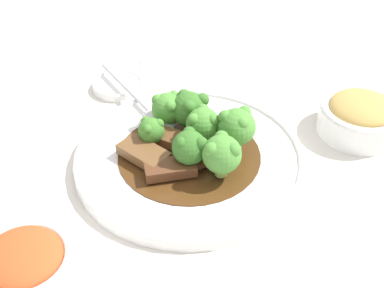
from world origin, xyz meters
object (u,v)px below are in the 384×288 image
side_bowl_kimchi (28,265)px  sauce_dish (120,85)px  broccoli_floret_2 (240,126)px  broccoli_floret_3 (194,147)px  main_plate (192,158)px  broccoli_floret_6 (225,154)px  beef_strip_1 (182,142)px  broccoli_floret_4 (154,130)px  serving_spoon (156,113)px  beef_strip_0 (214,156)px  beef_strip_2 (173,168)px  broccoli_floret_5 (170,108)px  broccoli_floret_0 (206,124)px  broccoli_floret_1 (194,108)px  side_bowl_appetizer (363,116)px  beef_strip_3 (147,153)px

side_bowl_kimchi → sauce_dish: size_ratio=1.32×
broccoli_floret_2 → broccoli_floret_3: 0.07m
main_plate → broccoli_floret_6: 0.07m
beef_strip_1 → side_bowl_kimchi: (-0.21, 0.16, 0.00)m
broccoli_floret_4 → serving_spoon: 0.06m
broccoli_floret_4 → beef_strip_0: bearing=-112.8°
broccoli_floret_4 → broccoli_floret_6: bearing=-124.7°
beef_strip_2 → broccoli_floret_5: bearing=3.2°
main_plate → broccoli_floret_3: broccoli_floret_3 is taller
serving_spoon → side_bowl_kimchi: side_bowl_kimchi is taller
broccoli_floret_0 → broccoli_floret_6: size_ratio=0.91×
broccoli_floret_1 → side_bowl_appetizer: size_ratio=0.46×
broccoli_floret_1 → broccoli_floret_2: bearing=-129.5°
broccoli_floret_6 → side_bowl_appetizer: 0.24m
broccoli_floret_0 → main_plate: bearing=141.7°
broccoli_floret_6 → side_bowl_kimchi: 0.26m
main_plate → broccoli_floret_2: 0.08m
beef_strip_0 → broccoli_floret_4: bearing=67.2°
main_plate → serving_spoon: bearing=32.5°
beef_strip_3 → broccoli_floret_4: 0.04m
beef_strip_0 → broccoli_floret_4: broccoli_floret_4 is taller
broccoli_floret_6 → side_bowl_kimchi: bearing=124.8°
serving_spoon → beef_strip_0: bearing=-139.5°
broccoli_floret_1 → beef_strip_3: bearing=137.6°
broccoli_floret_5 → side_bowl_appetizer: (0.01, -0.28, -0.02)m
beef_strip_3 → broccoli_floret_1: (0.07, -0.06, 0.02)m
main_plate → side_bowl_appetizer: size_ratio=2.61×
broccoli_floret_2 → broccoli_floret_3: size_ratio=1.16×
sauce_dish → broccoli_floret_0: bearing=-140.5°
broccoli_floret_5 → serving_spoon: 0.04m
broccoli_floret_4 → broccoli_floret_5: broccoli_floret_5 is taller
main_plate → side_bowl_appetizer: 0.26m
broccoli_floret_1 → side_bowl_appetizer: 0.25m
broccoli_floret_0 → serving_spoon: 0.10m
beef_strip_2 → sauce_dish: beef_strip_2 is taller
beef_strip_0 → broccoli_floret_1: (0.07, 0.03, 0.03)m
broccoli_floret_1 → beef_strip_2: bearing=164.5°
broccoli_floret_2 → broccoli_floret_5: broccoli_floret_2 is taller
broccoli_floret_2 → broccoli_floret_6: bearing=157.4°
main_plate → beef_strip_1: (0.02, 0.01, 0.02)m
main_plate → beef_strip_2: bearing=148.4°
broccoli_floret_0 → broccoli_floret_4: bearing=92.4°
beef_strip_3 → sauce_dish: beef_strip_3 is taller
beef_strip_3 → sauce_dish: (0.20, 0.06, -0.02)m
beef_strip_3 → serving_spoon: (0.09, -0.01, -0.00)m
broccoli_floret_5 → sauce_dish: size_ratio=0.60×
broccoli_floret_2 → broccoli_floret_4: bearing=84.9°
side_bowl_appetizer → broccoli_floret_5: bearing=91.2°
broccoli_floret_4 → serving_spoon: broccoli_floret_4 is taller
serving_spoon → broccoli_floret_2: bearing=-121.9°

